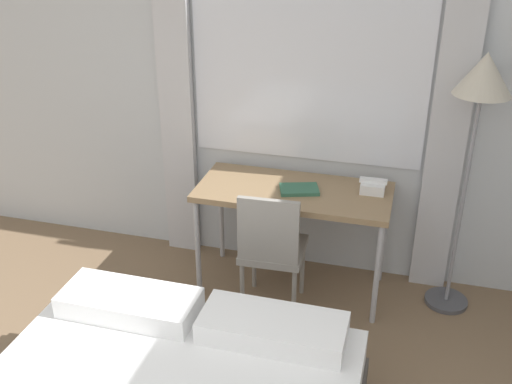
# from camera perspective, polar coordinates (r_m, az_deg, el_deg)

# --- Properties ---
(wall_back_with_window) EXTENTS (5.47, 0.13, 2.70)m
(wall_back_with_window) POSITION_cam_1_polar(r_m,az_deg,el_deg) (4.12, 1.26, 10.27)
(wall_back_with_window) COLOR silver
(wall_back_with_window) RESTS_ON ground_plane
(desk) EXTENTS (1.27, 0.58, 0.77)m
(desk) POSITION_cam_1_polar(r_m,az_deg,el_deg) (3.96, 3.60, -0.56)
(desk) COLOR #937551
(desk) RESTS_ON ground_plane
(desk_chair) EXTENTS (0.42, 0.42, 0.88)m
(desk_chair) POSITION_cam_1_polar(r_m,az_deg,el_deg) (3.82, 1.49, -5.13)
(desk_chair) COLOR gray
(desk_chair) RESTS_ON ground_plane
(standing_lamp) EXTENTS (0.33, 0.33, 1.71)m
(standing_lamp) POSITION_cam_1_polar(r_m,az_deg,el_deg) (3.73, 20.60, 8.34)
(standing_lamp) COLOR #4C4C51
(standing_lamp) RESTS_ON ground_plane
(telephone) EXTENTS (0.18, 0.14, 0.09)m
(telephone) POSITION_cam_1_polar(r_m,az_deg,el_deg) (3.95, 11.07, 0.54)
(telephone) COLOR white
(telephone) RESTS_ON desk
(book) EXTENTS (0.29, 0.24, 0.02)m
(book) POSITION_cam_1_polar(r_m,az_deg,el_deg) (3.91, 4.14, 0.26)
(book) COLOR #33664C
(book) RESTS_ON desk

